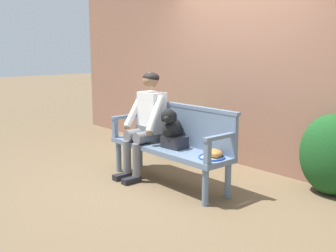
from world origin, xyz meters
The scene contains 13 objects.
ground_plane centered at (0.00, 0.00, 0.00)m, with size 40.00×40.00×0.00m, color brown.
brick_garden_fence centered at (0.00, 1.46, 1.31)m, with size 8.00×0.30×2.61m, color #936651.
hedge_bush_mid_right centered at (-0.88, 1.09, 0.30)m, with size 0.96×0.85×0.61m, color #337538.
hedge_bush_far_left centered at (1.49, 1.13, 0.46)m, with size 0.75×0.54×0.92m, color #194C1E.
garden_bench centered at (0.00, 0.00, 0.40)m, with size 1.76×0.48×0.46m.
bench_backrest centered at (0.00, 0.21, 0.72)m, with size 1.80×0.06×0.50m.
bench_armrest_left_end centered at (-0.84, -0.09, 0.66)m, with size 0.06×0.48×0.28m.
bench_armrest_right_end centered at (0.84, -0.09, 0.66)m, with size 0.06×0.48×0.28m.
person_seated centered at (-0.39, -0.01, 0.74)m, with size 0.56×0.64×1.33m.
dog_on_bench centered at (0.04, 0.01, 0.70)m, with size 0.37×0.46×0.48m.
tennis_racket centered at (0.69, 0.04, 0.47)m, with size 0.42×0.56×0.03m.
baseball_glove centered at (0.70, 0.06, 0.51)m, with size 0.22×0.17×0.09m, color #9E6B2D.
sports_bag centered at (0.10, 0.01, 0.53)m, with size 0.28×0.20×0.14m, color #232328.
Camera 1 is at (3.58, -3.11, 1.63)m, focal length 43.26 mm.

